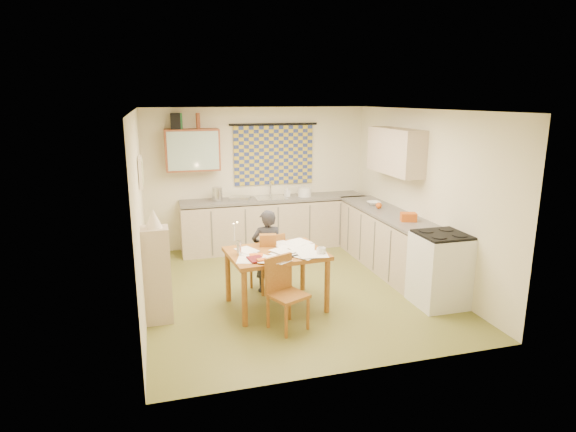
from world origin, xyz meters
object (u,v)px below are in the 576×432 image
object	(u,v)px
person	(267,251)
counter_back	(274,223)
chair_far	(267,272)
dining_table	(276,279)
counter_right	(392,243)
stove	(440,269)
shelf_stand	(157,275)

from	to	relation	value
person	counter_back	bearing A→B (deg)	-102.56
person	chair_far	bearing A→B (deg)	-96.12
dining_table	chair_far	size ratio (longest dim) A/B	1.52
counter_right	person	world-z (taller)	person
counter_back	chair_far	world-z (taller)	counter_back
stove	chair_far	world-z (taller)	stove
counter_right	dining_table	size ratio (longest dim) A/B	2.31
counter_right	person	distance (m)	2.08
chair_far	shelf_stand	world-z (taller)	shelf_stand
counter_right	dining_table	xyz separation A→B (m)	(-2.07, -0.80, -0.07)
dining_table	shelf_stand	size ratio (longest dim) A/B	1.09
counter_back	counter_right	size ratio (longest dim) A/B	1.12
counter_back	shelf_stand	bearing A→B (deg)	-129.54
dining_table	shelf_stand	bearing A→B (deg)	175.10
dining_table	shelf_stand	world-z (taller)	shelf_stand
chair_far	shelf_stand	xyz separation A→B (m)	(-1.49, -0.59, 0.33)
counter_back	counter_right	distance (m)	2.24
counter_back	person	distance (m)	2.05
dining_table	chair_far	xyz separation A→B (m)	(0.02, 0.57, -0.12)
stove	person	bearing A→B (deg)	153.09
counter_right	stove	distance (m)	1.31
chair_far	shelf_stand	bearing A→B (deg)	4.25
counter_back	counter_right	bearing A→B (deg)	-48.94
counter_right	chair_far	size ratio (longest dim) A/B	3.51
shelf_stand	counter_back	bearing A→B (deg)	50.46
stove	dining_table	size ratio (longest dim) A/B	0.76
person	shelf_stand	xyz separation A→B (m)	(-1.48, -0.55, 0.00)
counter_right	stove	bearing A→B (deg)	-90.00
stove	chair_far	distance (m)	2.33
dining_table	stove	bearing A→B (deg)	-19.35
counter_right	shelf_stand	xyz separation A→B (m)	(-3.54, -0.82, 0.14)
counter_right	chair_far	bearing A→B (deg)	-173.57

